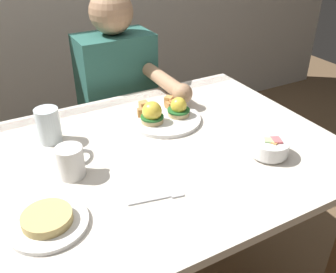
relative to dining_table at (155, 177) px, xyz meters
name	(u,v)px	position (x,y,z in m)	size (l,w,h in m)	color
dining_table	(155,177)	(0.00, 0.00, 0.00)	(1.20, 0.90, 0.74)	silver
eggs_benedict_plate	(164,115)	(0.12, 0.17, 0.13)	(0.27, 0.27, 0.09)	white
fruit_bowl	(269,147)	(0.31, -0.20, 0.14)	(0.12, 0.12, 0.06)	white
coffee_mug	(71,160)	(-0.27, 0.00, 0.16)	(0.11, 0.08, 0.09)	white
fork	(160,198)	(-0.09, -0.22, 0.11)	(0.16, 0.05, 0.00)	silver
water_glass_near	(49,127)	(-0.28, 0.22, 0.16)	(0.08, 0.08, 0.12)	silver
side_plate	(48,221)	(-0.38, -0.17, 0.12)	(0.20, 0.20, 0.04)	white
diner_person	(121,99)	(0.12, 0.60, 0.02)	(0.34, 0.54, 1.14)	#33333D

